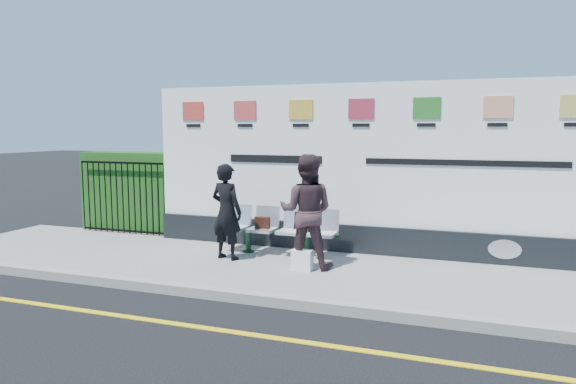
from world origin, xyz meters
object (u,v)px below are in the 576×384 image
(billboard, at_px, (361,180))
(bench, at_px, (277,242))
(woman_left, at_px, (227,212))
(woman_right, at_px, (306,211))

(billboard, bearing_deg, bench, -153.01)
(woman_left, bearing_deg, bench, -128.34)
(billboard, bearing_deg, woman_right, -114.66)
(woman_left, bearing_deg, woman_right, -169.91)
(bench, bearing_deg, woman_right, -39.64)
(billboard, distance_m, bench, 1.85)
(billboard, distance_m, woman_left, 2.43)
(woman_left, height_order, woman_right, woman_right)
(woman_left, distance_m, woman_right, 1.44)
(bench, height_order, woman_right, woman_right)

